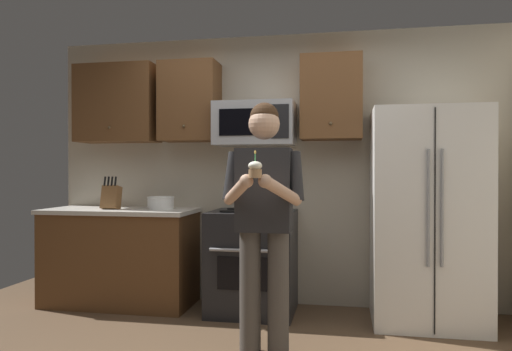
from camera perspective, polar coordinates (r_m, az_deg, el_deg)
wall_back at (r=4.65m, az=2.32°, el=0.75°), size 4.40×0.10×2.60m
oven_range at (r=4.36m, az=-0.41°, el=-10.30°), size 0.76×0.70×0.93m
microwave at (r=4.43m, az=-0.12°, el=6.21°), size 0.74×0.41×0.40m
refrigerator at (r=4.24m, az=19.86°, el=-4.66°), size 0.90×0.75×1.80m
cabinet_row_upper at (r=4.65m, az=-7.07°, el=8.79°), size 2.78×0.36×0.76m
counter_left at (r=4.80m, az=-15.99°, el=-9.33°), size 1.44×0.66×0.92m
knife_block at (r=4.72m, az=-17.03°, el=-2.50°), size 0.16×0.15×0.32m
bowl_large_white at (r=4.61m, az=-11.39°, el=-3.20°), size 0.26×0.26×0.12m
person at (r=3.31m, az=0.95°, el=-4.42°), size 0.60×0.48×1.76m
cupcake at (r=2.97m, az=-0.10°, el=0.75°), size 0.09×0.09×0.17m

